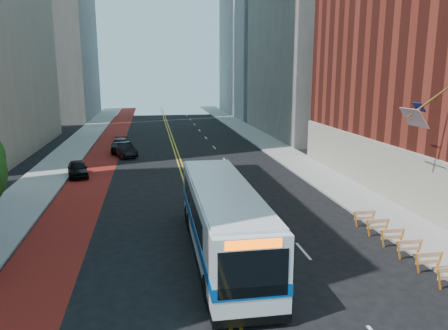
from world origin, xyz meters
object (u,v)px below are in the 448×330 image
car_b (124,150)px  car_c (120,146)px  car_a (78,169)px  transit_bus (222,219)px

car_b → car_c: car_b is taller
car_b → car_c: bearing=80.6°
car_a → car_c: 11.98m
transit_bus → car_c: 31.20m
transit_bus → car_c: bearing=103.0°
car_c → car_a: bearing=-107.6°
transit_bus → car_a: 21.27m
car_b → car_a: bearing=-132.9°
car_b → transit_bus: bearing=-97.7°
car_a → transit_bus: bearing=-73.5°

